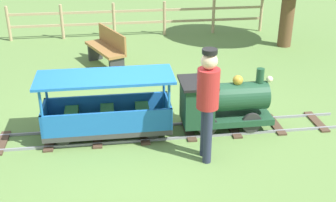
{
  "coord_description": "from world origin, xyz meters",
  "views": [
    {
      "loc": [
        5.83,
        -0.47,
        3.33
      ],
      "look_at": [
        0.0,
        0.34,
        0.55
      ],
      "focal_mm": 45.85,
      "sensor_mm": 36.0,
      "label": 1
    }
  ],
  "objects_px": {
    "passenger_car": "(107,112)",
    "locomotive": "(222,102)",
    "park_bench": "(107,49)",
    "conductor_person": "(208,97)"
  },
  "relations": [
    {
      "from": "passenger_car",
      "to": "locomotive",
      "type": "bearing_deg",
      "value": 90.0
    },
    {
      "from": "locomotive",
      "to": "passenger_car",
      "type": "relative_size",
      "value": 0.72
    },
    {
      "from": "locomotive",
      "to": "park_bench",
      "type": "height_order",
      "value": "locomotive"
    },
    {
      "from": "park_bench",
      "to": "conductor_person",
      "type": "bearing_deg",
      "value": 18.83
    },
    {
      "from": "conductor_person",
      "to": "park_bench",
      "type": "bearing_deg",
      "value": -161.17
    },
    {
      "from": "passenger_car",
      "to": "conductor_person",
      "type": "xyz_separation_m",
      "value": [
        0.8,
        1.35,
        0.53
      ]
    },
    {
      "from": "passenger_car",
      "to": "park_bench",
      "type": "relative_size",
      "value": 1.48
    },
    {
      "from": "locomotive",
      "to": "park_bench",
      "type": "xyz_separation_m",
      "value": [
        -3.08,
        -1.74,
        -0.07
      ]
    },
    {
      "from": "park_bench",
      "to": "locomotive",
      "type": "bearing_deg",
      "value": 29.51
    },
    {
      "from": "locomotive",
      "to": "passenger_car",
      "type": "height_order",
      "value": "passenger_car"
    }
  ]
}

